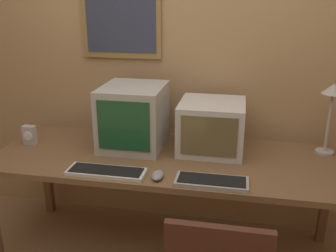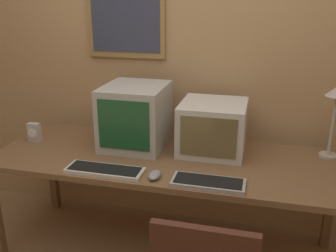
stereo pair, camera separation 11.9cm
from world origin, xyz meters
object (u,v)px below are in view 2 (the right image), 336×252
Objects in this scene: monitor_left at (135,116)px; desk_clock at (34,132)px; keyboard_main at (105,170)px; monitor_right at (213,127)px; mouse_near_keyboard at (155,175)px; desk_lamp at (336,103)px; keyboard_side at (208,183)px.

monitor_left is 3.52× the size of desk_clock.
monitor_right is at bearing 40.62° from keyboard_main.
monitor_right is 0.56m from mouse_near_keyboard.
keyboard_main is 0.99× the size of desk_lamp.
monitor_left is 0.74m from keyboard_side.
monitor_left is 0.73m from desk_clock.
mouse_near_keyboard is at bearing -19.17° from desk_clock.
keyboard_main is (-0.04, -0.45, -0.19)m from monitor_left.
monitor_left is 1.01× the size of keyboard_main.
monitor_left is 0.99× the size of desk_lamp.
monitor_left reaches higher than keyboard_main.
desk_clock reaches higher than keyboard_main.
mouse_near_keyboard is 1.03m from desk_clock.
desk_clock is (-1.26, 0.34, 0.05)m from keyboard_side.
monitor_right reaches higher than keyboard_main.
keyboard_main is at bearing -139.38° from monitor_right.
monitor_left is 1.08× the size of monitor_right.
monitor_right is at bearing 3.12° from monitor_left.
keyboard_main is at bearing -156.69° from desk_lamp.
desk_lamp reaches higher than monitor_right.
keyboard_main is 1.15× the size of keyboard_side.
monitor_left is 1.15× the size of keyboard_side.
desk_lamp reaches higher than monitor_left.
monitor_left reaches higher than mouse_near_keyboard.
desk_lamp is (0.72, 0.08, 0.19)m from monitor_right.
keyboard_main is (-0.55, -0.47, -0.15)m from monitor_right.
monitor_right is 1.23m from desk_clock.
keyboard_main is at bearing 179.66° from keyboard_side.
keyboard_main is 3.50× the size of desk_clock.
monitor_left is 0.55m from mouse_near_keyboard.
monitor_left is at bearing -175.18° from desk_lamp.
mouse_near_keyboard is at bearing -150.51° from desk_lamp.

